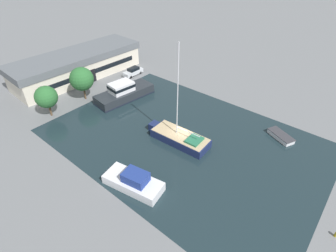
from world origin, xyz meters
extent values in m
plane|color=slate|center=(0.00, 0.00, 0.00)|extent=(440.00, 440.00, 0.00)
cube|color=#19282D|center=(0.00, 0.00, 0.00)|extent=(27.63, 39.72, 0.01)
cube|color=beige|center=(3.00, 30.58, 1.94)|extent=(27.16, 9.97, 3.89)
cube|color=#565B60|center=(3.00, 30.58, 4.60)|extent=(27.98, 10.27, 1.42)
cube|color=black|center=(2.80, 26.18, 1.36)|extent=(2.40, 0.17, 2.72)
cube|color=black|center=(2.80, 26.18, 2.14)|extent=(22.76, 1.06, 0.97)
cylinder|color=brown|center=(-2.13, 21.49, 1.22)|extent=(0.33, 0.33, 2.44)
sphere|color=#28602D|center=(-2.13, 21.49, 4.05)|extent=(4.29, 4.29, 4.29)
cylinder|color=brown|center=(-9.31, 21.22, 1.10)|extent=(0.33, 0.33, 2.21)
sphere|color=#28602D|center=(-9.31, 21.22, 3.59)|extent=(3.68, 3.68, 3.68)
cube|color=silver|center=(10.89, 22.10, 0.69)|extent=(4.73, 1.76, 0.83)
cube|color=black|center=(11.08, 22.10, 1.40)|extent=(2.46, 1.54, 0.59)
cube|color=black|center=(9.84, 22.10, 1.37)|extent=(0.05, 1.39, 0.47)
cylinder|color=black|center=(9.43, 21.33, 0.30)|extent=(0.60, 0.20, 0.60)
cylinder|color=black|center=(9.42, 22.86, 0.30)|extent=(0.60, 0.20, 0.60)
cylinder|color=black|center=(12.36, 21.35, 0.30)|extent=(0.60, 0.20, 0.60)
cylinder|color=black|center=(12.35, 22.88, 0.30)|extent=(0.60, 0.20, 0.60)
cube|color=#19234C|center=(-0.82, -0.06, 0.63)|extent=(3.83, 8.95, 1.25)
cube|color=#19234C|center=(-1.07, 4.93, 0.63)|extent=(1.59, 1.27, 1.25)
cube|color=tan|center=(-0.82, -0.06, 1.29)|extent=(3.67, 8.59, 0.08)
cylinder|color=silver|center=(-0.86, 0.59, 8.09)|extent=(0.16, 0.16, 13.52)
cylinder|color=silver|center=(-0.76, -1.38, 2.43)|extent=(0.31, 3.96, 0.12)
cube|color=#236647|center=(-0.71, -2.48, 1.48)|extent=(2.47, 2.05, 0.30)
cube|color=#23282D|center=(2.82, 15.97, 0.83)|extent=(11.56, 5.35, 1.65)
cube|color=black|center=(2.82, 15.97, 0.15)|extent=(11.68, 5.44, 0.18)
cube|color=silver|center=(2.27, 16.04, 2.50)|extent=(4.56, 3.39, 1.69)
cube|color=black|center=(2.27, 16.04, 2.67)|extent=(4.65, 3.48, 0.54)
cube|color=silver|center=(9.63, -11.27, 0.33)|extent=(3.20, 4.30, 0.65)
cube|color=#333338|center=(9.63, -11.27, 0.69)|extent=(3.36, 4.48, 0.08)
cube|color=silver|center=(-11.35, -0.99, 0.61)|extent=(4.25, 7.78, 1.22)
cube|color=navy|center=(-11.27, -1.43, 1.84)|extent=(2.57, 3.27, 1.23)
cylinder|color=olive|center=(-2.76, -21.58, 0.23)|extent=(0.27, 0.27, 0.46)
camera|label=1|loc=(-25.27, -18.12, 24.86)|focal=28.00mm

